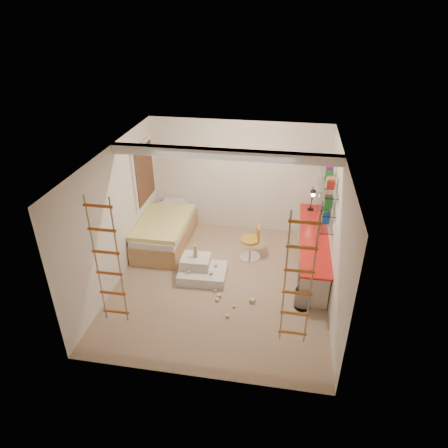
% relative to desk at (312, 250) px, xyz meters
% --- Properties ---
extents(floor, '(4.50, 4.50, 0.00)m').
position_rel_desk_xyz_m(floor, '(-1.72, -0.86, -0.40)').
color(floor, '#A08667').
rests_on(floor, ground).
extents(ceiling_beam, '(4.00, 0.18, 0.16)m').
position_rel_desk_xyz_m(ceiling_beam, '(-1.72, -0.56, 2.12)').
color(ceiling_beam, white).
rests_on(ceiling_beam, ceiling).
extents(window_frame, '(0.06, 1.15, 1.35)m').
position_rel_desk_xyz_m(window_frame, '(-3.69, 0.64, 1.15)').
color(window_frame, white).
rests_on(window_frame, wall_left).
extents(window_blind, '(0.02, 1.00, 1.20)m').
position_rel_desk_xyz_m(window_blind, '(-3.65, 0.64, 1.15)').
color(window_blind, '#4C2D1E').
rests_on(window_blind, window_frame).
extents(rope_ladder_left, '(0.41, 0.04, 2.13)m').
position_rel_desk_xyz_m(rope_ladder_left, '(-3.07, -2.61, 1.11)').
color(rope_ladder_left, '#CA4A22').
rests_on(rope_ladder_left, ceiling).
extents(rope_ladder_right, '(0.41, 0.04, 2.13)m').
position_rel_desk_xyz_m(rope_ladder_right, '(-0.37, -2.61, 1.11)').
color(rope_ladder_right, '#C47921').
rests_on(rope_ladder_right, ceiling).
extents(waste_bin, '(0.30, 0.30, 0.37)m').
position_rel_desk_xyz_m(waste_bin, '(-0.17, -1.31, -0.22)').
color(waste_bin, white).
rests_on(waste_bin, floor).
extents(desk, '(0.56, 2.80, 0.75)m').
position_rel_desk_xyz_m(desk, '(0.00, 0.00, 0.00)').
color(desk, red).
rests_on(desk, floor).
extents(shelves, '(0.25, 1.80, 0.71)m').
position_rel_desk_xyz_m(shelves, '(0.15, 0.27, 1.10)').
color(shelves, white).
rests_on(shelves, wall_right).
extents(bed, '(1.02, 2.00, 0.69)m').
position_rel_desk_xyz_m(bed, '(-3.20, 0.36, -0.07)').
color(bed, '#AD7F51').
rests_on(bed, floor).
extents(task_lamp, '(0.14, 0.36, 0.57)m').
position_rel_desk_xyz_m(task_lamp, '(-0.05, 0.96, 0.73)').
color(task_lamp, black).
rests_on(task_lamp, desk).
extents(swivel_chair, '(0.53, 0.53, 0.77)m').
position_rel_desk_xyz_m(swivel_chair, '(-1.25, 0.10, -0.12)').
color(swivel_chair, '#B78923').
rests_on(swivel_chair, floor).
extents(play_platform, '(0.94, 0.74, 0.41)m').
position_rel_desk_xyz_m(play_platform, '(-2.15, -0.73, -0.25)').
color(play_platform, silver).
rests_on(play_platform, floor).
extents(toy_blocks, '(1.35, 1.24, 0.68)m').
position_rel_desk_xyz_m(toy_blocks, '(-1.84, -1.08, -0.18)').
color(toy_blocks, '#CCB284').
rests_on(toy_blocks, floor).
extents(books, '(0.14, 0.64, 0.92)m').
position_rel_desk_xyz_m(books, '(0.15, 0.27, 1.24)').
color(books, '#194CA5').
rests_on(books, shelves).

